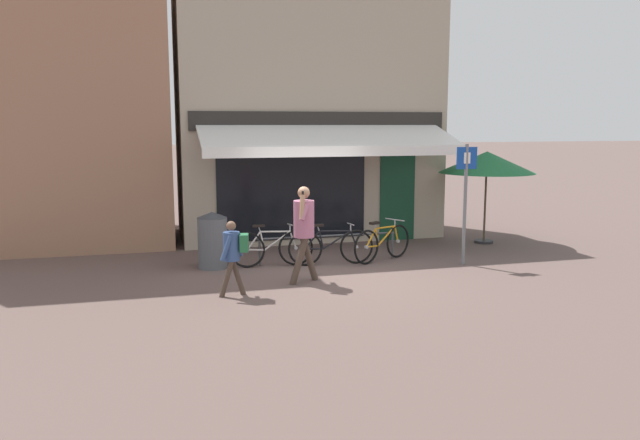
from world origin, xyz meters
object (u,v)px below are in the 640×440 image
Objects in this scene: litter_bin at (213,240)px; cafe_parasol at (487,163)px; bicycle_silver at (271,247)px; pedestrian_adult at (304,224)px; parking_sign at (465,192)px; bicycle_orange at (382,243)px; pedestrian_child at (233,249)px; bicycle_black at (331,246)px.

litter_bin is 0.50× the size of cafe_parasol.
bicycle_silver is 0.97× the size of pedestrian_adult.
parking_sign reaches higher than cafe_parasol.
cafe_parasol is (6.61, 0.99, 1.37)m from litter_bin.
bicycle_orange is 3.51m from litter_bin.
pedestrian_adult is 2.23m from litter_bin.
pedestrian_child is at bearing 21.37° from pedestrian_adult.
pedestrian_child is 7.28m from cafe_parasol.
litter_bin is at bearing 174.74° from bicycle_silver.
litter_bin is 6.82m from cafe_parasol.
pedestrian_child is at bearing -114.77° from bicycle_silver.
litter_bin is at bearing -74.62° from pedestrian_child.
pedestrian_adult is (-2.01, -1.31, 0.69)m from bicycle_orange.
bicycle_silver is 2.28m from pedestrian_child.
bicycle_black is 2.39m from litter_bin.
bicycle_orange is at bearing -148.61° from pedestrian_adult.
pedestrian_adult reaches higher than bicycle_black.
cafe_parasol is at bearing 14.03° from bicycle_silver.
cafe_parasol is at bearing -154.95° from pedestrian_adult.
bicycle_black is 1.16× the size of bicycle_orange.
bicycle_black is 1.01× the size of pedestrian_adult.
cafe_parasol is (6.46, 3.15, 1.15)m from pedestrian_child.
pedestrian_child reaches higher than bicycle_black.
bicycle_orange is 0.62× the size of parking_sign.
litter_bin is (-0.14, 2.15, -0.22)m from pedestrian_child.
bicycle_silver is 1.34× the size of pedestrian_child.
parking_sign is (4.98, -1.03, 0.93)m from litter_bin.
pedestrian_child is 5.02m from parking_sign.
pedestrian_child is (-3.36, -1.88, 0.40)m from bicycle_orange.
bicycle_silver is at bearing -7.42° from litter_bin.
pedestrian_adult is at bearing -120.96° from bicycle_black.
bicycle_orange is at bearing -157.83° from cafe_parasol.
bicycle_silver is 5.78m from cafe_parasol.
pedestrian_child reaches higher than litter_bin.
bicycle_black is 0.72× the size of parking_sign.
pedestrian_adult is 3.56m from parking_sign.
bicycle_black is (1.20, -0.17, -0.01)m from bicycle_silver.
pedestrian_adult is 0.78× the size of cafe_parasol.
pedestrian_adult is 0.72× the size of parking_sign.
bicycle_silver is at bearing 175.46° from bicycle_black.
bicycle_silver is at bearing -105.29° from pedestrian_child.
bicycle_black is at bearing -128.79° from pedestrian_child.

